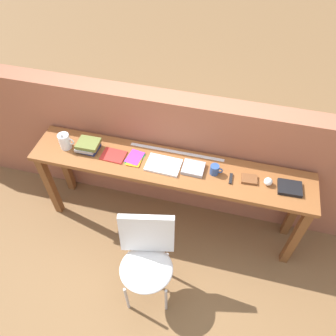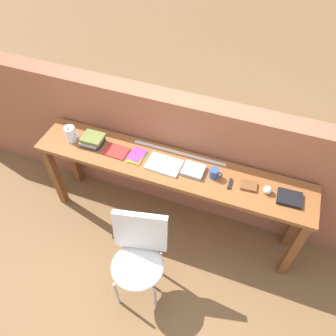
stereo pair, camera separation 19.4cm
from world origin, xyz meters
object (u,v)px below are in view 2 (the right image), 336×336
leather_journal_brown (249,186)px  book_repair_rightmost (290,198)px  pitcher_white (71,134)px  book_open_centre (164,165)px  multitool_folded (230,184)px  sports_ball_small (268,190)px  book_stack_leftmost (92,140)px  magazine_cycling (116,151)px  chair_white_moulded (139,254)px  mug (215,173)px  pamphlet_pile_colourful (137,156)px

leather_journal_brown → book_repair_rightmost: (0.33, -0.01, 0.00)m
pitcher_white → leather_journal_brown: pitcher_white is taller
pitcher_white → book_open_centre: 0.92m
pitcher_white → multitool_folded: size_ratio=1.67×
book_open_centre → leather_journal_brown: bearing=3.8°
sports_ball_small → pitcher_white: bearing=-179.7°
book_stack_leftmost → leather_journal_brown: (1.44, -0.01, -0.04)m
book_stack_leftmost → multitool_folded: 1.29m
pitcher_white → book_stack_leftmost: 0.21m
book_open_centre → magazine_cycling: bearing=-178.3°
magazine_cycling → book_repair_rightmost: bearing=2.4°
book_stack_leftmost → sports_ball_small: 1.59m
leather_journal_brown → multitool_folded: bearing=-173.1°
chair_white_moulded → book_repair_rightmost: 1.29m
mug → chair_white_moulded: bearing=-119.5°
pamphlet_pile_colourful → multitool_folded: size_ratio=1.81×
magazine_cycling → multitool_folded: multitool_folded is taller
sports_ball_small → magazine_cycling: bearing=-179.7°
pitcher_white → book_open_centre: (0.91, -0.00, -0.07)m
book_stack_leftmost → magazine_cycling: bearing=-5.3°
magazine_cycling → mug: (0.90, 0.02, 0.04)m
magazine_cycling → mug: bearing=3.7°
leather_journal_brown → sports_ball_small: (0.15, -0.01, 0.02)m
book_open_centre → chair_white_moulded: bearing=-84.8°
chair_white_moulded → mug: size_ratio=8.10×
sports_ball_small → book_repair_rightmost: size_ratio=0.36×
pitcher_white → magazine_cycling: 0.46m
leather_journal_brown → magazine_cycling: bearing=176.7°
chair_white_moulded → book_repair_rightmost: book_repair_rightmost is taller
book_stack_leftmost → multitool_folded: book_stack_leftmost is taller
book_stack_leftmost → leather_journal_brown: 1.44m
book_open_centre → multitool_folded: 0.58m
mug → sports_ball_small: mug is taller
magazine_cycling → mug: size_ratio=1.90×
magazine_cycling → sports_ball_small: bearing=2.7°
magazine_cycling → leather_journal_brown: size_ratio=1.61×
mug → leather_journal_brown: 0.29m
mug → sports_ball_small: size_ratio=1.59×
chair_white_moulded → multitool_folded: size_ratio=8.10×
book_stack_leftmost → multitool_folded: bearing=-1.6°
pitcher_white → book_stack_leftmost: (0.20, 0.02, -0.03)m
pamphlet_pile_colourful → book_open_centre: (0.26, -0.01, 0.00)m
multitool_folded → sports_ball_small: 0.30m
mug → book_repair_rightmost: (0.62, -0.02, -0.03)m
chair_white_moulded → leather_journal_brown: size_ratio=6.86×
magazine_cycling → multitool_folded: size_ratio=1.90×
book_stack_leftmost → mug: bearing=-0.1°
magazine_cycling → book_open_centre: (0.46, -0.00, 0.00)m
magazine_cycling → multitool_folded: bearing=1.7°
mug → multitool_folded: mug is taller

